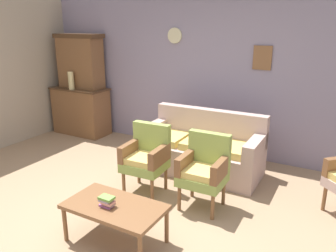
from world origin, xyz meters
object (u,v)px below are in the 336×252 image
at_px(floral_couch, 202,150).
at_px(book_stack_on_table, 107,201).
at_px(coffee_table, 115,209).
at_px(armchair_near_cabinet, 204,168).
at_px(vase_on_cabinet, 71,81).
at_px(armchair_by_doorway, 146,156).
at_px(side_cabinet, 81,111).

relative_size(floral_couch, book_stack_on_table, 11.73).
bearing_deg(coffee_table, armchair_near_cabinet, 65.67).
xyz_separation_m(armchair_near_cabinet, coffee_table, (-0.49, -1.09, -0.12)).
height_order(coffee_table, book_stack_on_table, book_stack_on_table).
relative_size(vase_on_cabinet, floral_couch, 0.19).
bearing_deg(armchair_near_cabinet, floral_couch, 114.63).
bearing_deg(armchair_by_doorway, book_stack_on_table, -76.38).
height_order(side_cabinet, vase_on_cabinet, vase_on_cabinet).
relative_size(side_cabinet, armchair_by_doorway, 1.28).
bearing_deg(armchair_near_cabinet, book_stack_on_table, -114.87).
distance_m(floral_couch, armchair_by_doorway, 1.02).
distance_m(side_cabinet, vase_on_cabinet, 0.66).
relative_size(floral_couch, armchair_near_cabinet, 1.95).
xyz_separation_m(side_cabinet, coffee_table, (2.80, -2.52, -0.09)).
bearing_deg(armchair_by_doorway, coffee_table, -73.59).
bearing_deg(vase_on_cabinet, book_stack_on_table, -40.71).
xyz_separation_m(vase_on_cabinet, floral_couch, (2.89, -0.32, -0.77)).
height_order(side_cabinet, coffee_table, side_cabinet).
bearing_deg(floral_couch, book_stack_on_table, -93.07).
relative_size(vase_on_cabinet, armchair_by_doorway, 0.37).
height_order(vase_on_cabinet, floral_couch, vase_on_cabinet).
xyz_separation_m(side_cabinet, floral_couch, (2.87, -0.50, -0.14)).
height_order(vase_on_cabinet, coffee_table, vase_on_cabinet).
bearing_deg(side_cabinet, coffee_table, -41.92).
bearing_deg(floral_couch, side_cabinet, 170.11).
height_order(vase_on_cabinet, armchair_by_doorway, vase_on_cabinet).
bearing_deg(side_cabinet, armchair_by_doorway, -29.98).
xyz_separation_m(floral_couch, armchair_by_doorway, (-0.39, -0.93, 0.17)).
distance_m(armchair_near_cabinet, book_stack_on_table, 1.27).
height_order(floral_couch, coffee_table, floral_couch).
height_order(floral_couch, armchair_near_cabinet, same).
bearing_deg(floral_couch, coffee_table, -91.99).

